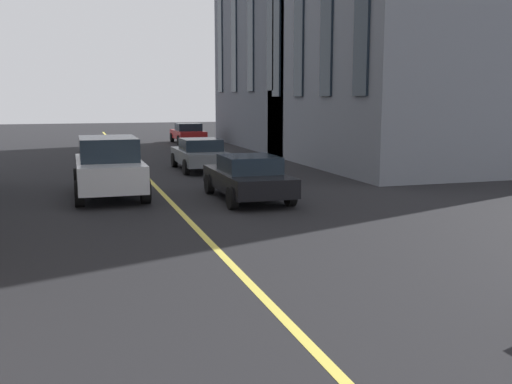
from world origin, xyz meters
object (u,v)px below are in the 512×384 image
car_grey_parked_a (200,154)px  car_red_parked_b (188,133)px  car_silver_oncoming (109,166)px  car_black_far (248,177)px

car_grey_parked_a → car_red_parked_b: (15.48, -2.41, 0.00)m
car_silver_oncoming → car_red_parked_b: 22.46m
car_red_parked_b → car_black_far: (-23.31, 2.58, 0.00)m
car_silver_oncoming → car_black_far: bearing=-114.6°
car_black_far → car_silver_oncoming: bearing=65.4°
car_silver_oncoming → car_black_far: (-1.84, -4.00, -0.27)m
car_silver_oncoming → car_red_parked_b: car_silver_oncoming is taller
car_red_parked_b → car_black_far: size_ratio=1.00×
car_silver_oncoming → car_red_parked_b: bearing=-17.0°
car_silver_oncoming → car_black_far: car_silver_oncoming is taller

